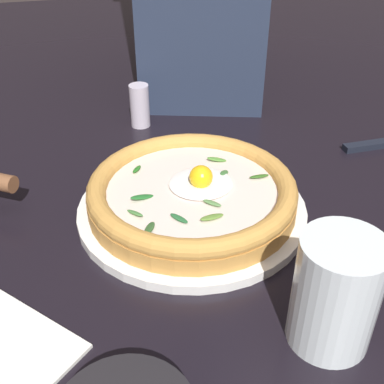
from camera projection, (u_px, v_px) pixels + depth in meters
The scene contains 6 objects.
ground_plane at pixel (166, 216), 0.64m from camera, with size 2.40×2.40×0.03m, color black.
pizza_plate at pixel (192, 209), 0.61m from camera, with size 0.28×0.28×0.01m, color white.
pizza at pixel (192, 192), 0.60m from camera, with size 0.26×0.26×0.05m.
drinking_glass at pixel (334, 300), 0.43m from camera, with size 0.08×0.08×0.11m.
folded_napkin at pixel (1, 344), 0.45m from camera, with size 0.14×0.09×0.01m, color white.
pepper_shaker at pixel (140, 106), 0.80m from camera, with size 0.03×0.03×0.07m, color silver.
Camera 1 is at (0.09, 0.50, 0.37)m, focal length 45.86 mm.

